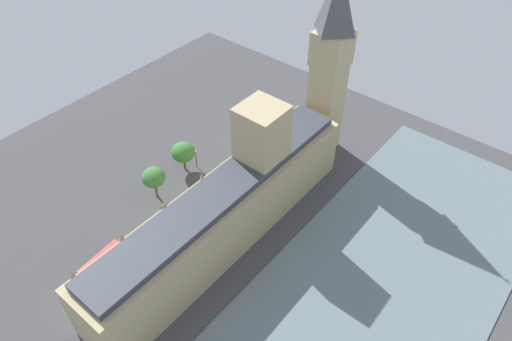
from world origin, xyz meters
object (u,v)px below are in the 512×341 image
(plane_tree_leading, at_px, (154,177))
(street_lamp_trailing, at_px, (196,155))
(car_white_near_tower, at_px, (204,194))
(car_blue_under_trees, at_px, (245,150))
(clock_tower, at_px, (330,63))
(car_yellow_cab_by_river_gate, at_px, (144,234))
(plane_tree_far_end, at_px, (183,152))
(pedestrian_corner, at_px, (225,191))
(car_dark_green_opposite_hall, at_px, (237,163))
(double_decker_bus_kerbside, at_px, (102,263))
(parliament_building, at_px, (230,206))

(plane_tree_leading, relative_size, street_lamp_trailing, 1.58)
(street_lamp_trailing, bearing_deg, car_white_near_tower, 144.26)
(car_blue_under_trees, height_order, plane_tree_leading, plane_tree_leading)
(clock_tower, bearing_deg, car_blue_under_trees, 47.66)
(car_yellow_cab_by_river_gate, height_order, plane_tree_far_end, plane_tree_far_end)
(car_blue_under_trees, height_order, plane_tree_far_end, plane_tree_far_end)
(car_yellow_cab_by_river_gate, relative_size, plane_tree_far_end, 0.51)
(pedestrian_corner, distance_m, plane_tree_leading, 18.28)
(car_blue_under_trees, relative_size, car_white_near_tower, 0.96)
(car_dark_green_opposite_hall, relative_size, double_decker_bus_kerbside, 0.45)
(pedestrian_corner, bearing_deg, car_blue_under_trees, -36.96)
(double_decker_bus_kerbside, bearing_deg, pedestrian_corner, -101.79)
(car_blue_under_trees, relative_size, pedestrian_corner, 2.78)
(car_blue_under_trees, bearing_deg, plane_tree_far_end, 59.77)
(parliament_building, distance_m, street_lamp_trailing, 25.99)
(pedestrian_corner, height_order, plane_tree_far_end, plane_tree_far_end)
(parliament_building, xyz_separation_m, plane_tree_leading, (22.60, 3.04, -2.52))
(plane_tree_far_end, bearing_deg, plane_tree_leading, 100.07)
(pedestrian_corner, relative_size, street_lamp_trailing, 0.28)
(car_white_near_tower, relative_size, plane_tree_far_end, 0.56)
(plane_tree_far_end, height_order, plane_tree_leading, plane_tree_leading)
(plane_tree_leading, bearing_deg, street_lamp_trailing, -89.39)
(car_yellow_cab_by_river_gate, xyz_separation_m, pedestrian_corner, (-5.10, -22.60, -0.14))
(car_white_near_tower, bearing_deg, clock_tower, -108.58)
(double_decker_bus_kerbside, xyz_separation_m, street_lamp_trailing, (8.42, -37.20, 1.48))
(car_dark_green_opposite_hall, relative_size, car_yellow_cab_by_river_gate, 1.11)
(clock_tower, height_order, car_blue_under_trees, clock_tower)
(clock_tower, height_order, plane_tree_leading, clock_tower)
(double_decker_bus_kerbside, distance_m, street_lamp_trailing, 38.17)
(car_dark_green_opposite_hall, distance_m, car_white_near_tower, 14.37)
(car_yellow_cab_by_river_gate, bearing_deg, plane_tree_far_end, -68.73)
(car_blue_under_trees, bearing_deg, street_lamp_trailing, 61.87)
(clock_tower, relative_size, car_yellow_cab_by_river_gate, 12.05)
(car_blue_under_trees, distance_m, double_decker_bus_kerbside, 50.17)
(pedestrian_corner, bearing_deg, clock_tower, -74.21)
(car_blue_under_trees, distance_m, street_lamp_trailing, 14.67)
(car_yellow_cab_by_river_gate, distance_m, street_lamp_trailing, 26.72)
(car_yellow_cab_by_river_gate, distance_m, pedestrian_corner, 23.17)
(car_blue_under_trees, relative_size, plane_tree_leading, 0.50)
(car_dark_green_opposite_hall, relative_size, plane_tree_far_end, 0.56)
(parliament_building, relative_size, car_blue_under_trees, 15.89)
(double_decker_bus_kerbside, bearing_deg, car_dark_green_opposite_hall, -93.98)
(car_dark_green_opposite_hall, distance_m, plane_tree_leading, 24.03)
(plane_tree_far_end, distance_m, plane_tree_leading, 12.14)
(clock_tower, distance_m, plane_tree_far_end, 44.39)
(parliament_building, height_order, plane_tree_leading, parliament_building)
(car_blue_under_trees, bearing_deg, parliament_building, 121.81)
(pedestrian_corner, relative_size, plane_tree_far_end, 0.19)
(pedestrian_corner, distance_m, plane_tree_far_end, 15.66)
(clock_tower, distance_m, car_white_near_tower, 45.79)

